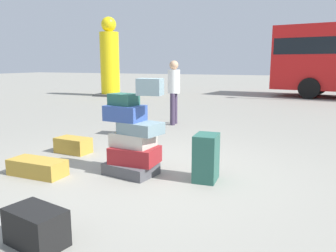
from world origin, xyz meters
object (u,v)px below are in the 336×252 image
object	(u,v)px
suitcase_tan_foreground_far	(37,167)
yellow_dummy_statue	(110,62)
suitcase_tower	(133,138)
suitcase_black_right_side	(125,122)
suitcase_teal_behind_tower	(206,158)
person_bearded_onlooker	(174,87)
suitcase_black_left_side	(36,227)
suitcase_tan_white_trunk	(73,145)

from	to	relation	value
suitcase_tan_foreground_far	yellow_dummy_statue	size ratio (longest dim) A/B	0.22
suitcase_tower	yellow_dummy_statue	distance (m)	11.58
suitcase_black_right_side	suitcase_teal_behind_tower	distance (m)	3.20
suitcase_tan_foreground_far	yellow_dummy_statue	world-z (taller)	yellow_dummy_statue
person_bearded_onlooker	yellow_dummy_statue	size ratio (longest dim) A/B	0.44
person_bearded_onlooker	suitcase_black_left_side	bearing A→B (deg)	5.43
suitcase_teal_behind_tower	suitcase_tan_white_trunk	xyz separation A→B (m)	(-2.49, 0.45, -0.18)
suitcase_tower	person_bearded_onlooker	world-z (taller)	person_bearded_onlooker
suitcase_black_left_side	suitcase_tan_foreground_far	bearing A→B (deg)	144.66
suitcase_teal_behind_tower	yellow_dummy_statue	world-z (taller)	yellow_dummy_statue
suitcase_teal_behind_tower	yellow_dummy_statue	xyz separation A→B (m)	(-7.45, 9.46, 1.28)
suitcase_tower	suitcase_black_left_side	xyz separation A→B (m)	(0.15, -1.98, -0.35)
person_bearded_onlooker	suitcase_tan_foreground_far	bearing A→B (deg)	-8.51
suitcase_black_right_side	suitcase_teal_behind_tower	world-z (taller)	suitcase_teal_behind_tower
suitcase_tower	yellow_dummy_statue	size ratio (longest dim) A/B	0.37
suitcase_black_right_side	suitcase_teal_behind_tower	size ratio (longest dim) A/B	0.86
suitcase_tan_white_trunk	person_bearded_onlooker	distance (m)	3.35
person_bearded_onlooker	yellow_dummy_statue	distance (m)	8.05
suitcase_tan_white_trunk	yellow_dummy_statue	size ratio (longest dim) A/B	0.16
suitcase_tower	suitcase_tan_white_trunk	size ratio (longest dim) A/B	2.23
suitcase_tan_white_trunk	yellow_dummy_statue	world-z (taller)	yellow_dummy_statue
person_bearded_onlooker	suitcase_tower	bearing A→B (deg)	8.58
suitcase_black_right_side	yellow_dummy_statue	world-z (taller)	yellow_dummy_statue
suitcase_black_left_side	suitcase_teal_behind_tower	bearing A→B (deg)	78.58
suitcase_black_left_side	suitcase_black_right_side	size ratio (longest dim) A/B	0.98
suitcase_tower	suitcase_teal_behind_tower	world-z (taller)	suitcase_tower
suitcase_black_right_side	person_bearded_onlooker	distance (m)	1.76
suitcase_tan_white_trunk	person_bearded_onlooker	xyz separation A→B (m)	(0.58, 3.19, 0.81)
suitcase_black_right_side	yellow_dummy_statue	size ratio (longest dim) A/B	0.15
suitcase_tan_white_trunk	suitcase_teal_behind_tower	bearing A→B (deg)	-6.24
suitcase_tan_white_trunk	yellow_dummy_statue	xyz separation A→B (m)	(-4.95, 9.01, 1.46)
suitcase_tower	yellow_dummy_statue	world-z (taller)	yellow_dummy_statue
suitcase_black_left_side	suitcase_black_right_side	world-z (taller)	suitcase_black_right_side
suitcase_black_right_side	suitcase_tan_foreground_far	bearing A→B (deg)	-90.38
suitcase_tan_foreground_far	suitcase_tan_white_trunk	world-z (taller)	suitcase_tan_white_trunk
suitcase_tan_foreground_far	suitcase_tower	bearing A→B (deg)	26.78
suitcase_black_right_side	suitcase_tan_white_trunk	distance (m)	1.65
suitcase_teal_behind_tower	suitcase_tan_white_trunk	world-z (taller)	suitcase_teal_behind_tower
suitcase_black_left_side	suitcase_teal_behind_tower	size ratio (longest dim) A/B	0.84
suitcase_teal_behind_tower	suitcase_tan_white_trunk	distance (m)	2.54
person_bearded_onlooker	suitcase_tan_white_trunk	bearing A→B (deg)	-15.21
person_bearded_onlooker	yellow_dummy_statue	xyz separation A→B (m)	(-5.53, 5.82, 0.65)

